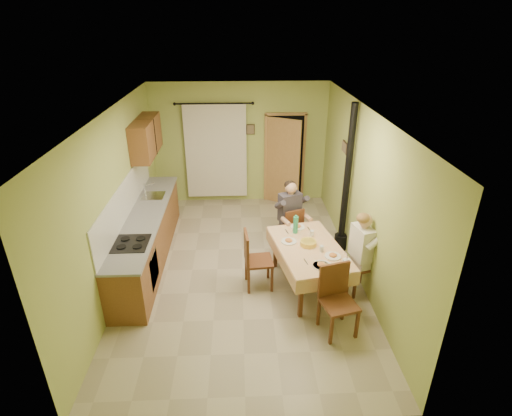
{
  "coord_description": "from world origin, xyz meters",
  "views": [
    {
      "loc": [
        -0.01,
        -5.95,
        4.08
      ],
      "look_at": [
        0.25,
        0.1,
        1.15
      ],
      "focal_mm": 28.0,
      "sensor_mm": 36.0,
      "label": 1
    }
  ],
  "objects_px": {
    "dining_table": "(308,267)",
    "man_far": "(291,209)",
    "chair_right": "(360,275)",
    "man_right": "(363,244)",
    "stove_flue": "(345,201)",
    "chair_far": "(290,238)",
    "chair_near": "(337,314)",
    "chair_left": "(258,271)"
  },
  "relations": [
    {
      "from": "dining_table",
      "to": "man_far",
      "type": "height_order",
      "value": "man_far"
    },
    {
      "from": "chair_right",
      "to": "man_right",
      "type": "relative_size",
      "value": 0.68
    },
    {
      "from": "chair_right",
      "to": "stove_flue",
      "type": "distance_m",
      "value": 1.49
    },
    {
      "from": "chair_far",
      "to": "dining_table",
      "type": "bearing_deg",
      "value": -103.35
    },
    {
      "from": "man_far",
      "to": "chair_near",
      "type": "bearing_deg",
      "value": -100.68
    },
    {
      "from": "chair_far",
      "to": "man_right",
      "type": "distance_m",
      "value": 1.7
    },
    {
      "from": "chair_right",
      "to": "chair_left",
      "type": "bearing_deg",
      "value": 68.5
    },
    {
      "from": "dining_table",
      "to": "man_far",
      "type": "distance_m",
      "value": 1.24
    },
    {
      "from": "dining_table",
      "to": "chair_near",
      "type": "height_order",
      "value": "chair_near"
    },
    {
      "from": "chair_far",
      "to": "chair_left",
      "type": "distance_m",
      "value": 1.25
    },
    {
      "from": "man_right",
      "to": "chair_right",
      "type": "bearing_deg",
      "value": -90.0
    },
    {
      "from": "chair_far",
      "to": "man_far",
      "type": "xyz_separation_m",
      "value": [
        -0.0,
        0.01,
        0.59
      ]
    },
    {
      "from": "dining_table",
      "to": "chair_near",
      "type": "bearing_deg",
      "value": -87.55
    },
    {
      "from": "man_far",
      "to": "stove_flue",
      "type": "bearing_deg",
      "value": -20.03
    },
    {
      "from": "dining_table",
      "to": "chair_near",
      "type": "distance_m",
      "value": 1.09
    },
    {
      "from": "chair_right",
      "to": "man_right",
      "type": "bearing_deg",
      "value": 90.0
    },
    {
      "from": "chair_far",
      "to": "chair_near",
      "type": "xyz_separation_m",
      "value": [
        0.41,
        -2.17,
        0.0
      ]
    },
    {
      "from": "dining_table",
      "to": "chair_right",
      "type": "xyz_separation_m",
      "value": [
        0.83,
        -0.14,
        -0.09
      ]
    },
    {
      "from": "chair_right",
      "to": "man_far",
      "type": "bearing_deg",
      "value": 23.31
    },
    {
      "from": "chair_left",
      "to": "man_right",
      "type": "relative_size",
      "value": 0.72
    },
    {
      "from": "chair_far",
      "to": "stove_flue",
      "type": "distance_m",
      "value": 1.23
    },
    {
      "from": "chair_near",
      "to": "chair_right",
      "type": "distance_m",
      "value": 1.08
    },
    {
      "from": "chair_far",
      "to": "chair_left",
      "type": "bearing_deg",
      "value": -143.2
    },
    {
      "from": "dining_table",
      "to": "stove_flue",
      "type": "xyz_separation_m",
      "value": [
        0.83,
        1.15,
        0.64
      ]
    },
    {
      "from": "man_far",
      "to": "man_right",
      "type": "relative_size",
      "value": 1.0
    },
    {
      "from": "chair_right",
      "to": "chair_left",
      "type": "xyz_separation_m",
      "value": [
        -1.65,
        0.2,
        0.0
      ]
    },
    {
      "from": "chair_far",
      "to": "man_right",
      "type": "height_order",
      "value": "man_right"
    },
    {
      "from": "dining_table",
      "to": "chair_right",
      "type": "height_order",
      "value": "chair_right"
    },
    {
      "from": "man_right",
      "to": "chair_far",
      "type": "bearing_deg",
      "value": 23.01
    },
    {
      "from": "dining_table",
      "to": "stove_flue",
      "type": "height_order",
      "value": "stove_flue"
    },
    {
      "from": "dining_table",
      "to": "chair_right",
      "type": "bearing_deg",
      "value": -20.79
    },
    {
      "from": "chair_right",
      "to": "man_far",
      "type": "height_order",
      "value": "man_far"
    },
    {
      "from": "dining_table",
      "to": "man_far",
      "type": "xyz_separation_m",
      "value": [
        -0.16,
        1.13,
        0.5
      ]
    },
    {
      "from": "chair_far",
      "to": "man_right",
      "type": "bearing_deg",
      "value": -73.71
    },
    {
      "from": "chair_near",
      "to": "dining_table",
      "type": "bearing_deg",
      "value": -91.48
    },
    {
      "from": "dining_table",
      "to": "chair_near",
      "type": "relative_size",
      "value": 1.76
    },
    {
      "from": "man_right",
      "to": "chair_left",
      "type": "bearing_deg",
      "value": 68.34
    },
    {
      "from": "chair_far",
      "to": "stove_flue",
      "type": "xyz_separation_m",
      "value": [
        0.99,
        0.04,
        0.74
      ]
    },
    {
      "from": "chair_right",
      "to": "stove_flue",
      "type": "xyz_separation_m",
      "value": [
        -0.0,
        1.3,
        0.74
      ]
    },
    {
      "from": "man_far",
      "to": "chair_left",
      "type": "bearing_deg",
      "value": -142.75
    },
    {
      "from": "man_far",
      "to": "dining_table",
      "type": "bearing_deg",
      "value": -103.21
    },
    {
      "from": "chair_near",
      "to": "stove_flue",
      "type": "height_order",
      "value": "stove_flue"
    }
  ]
}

